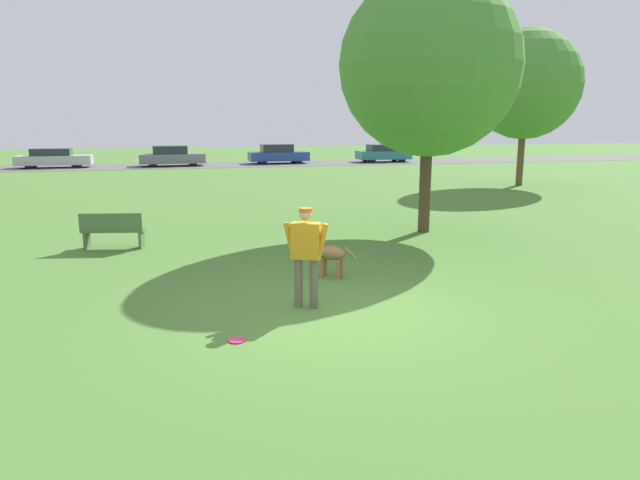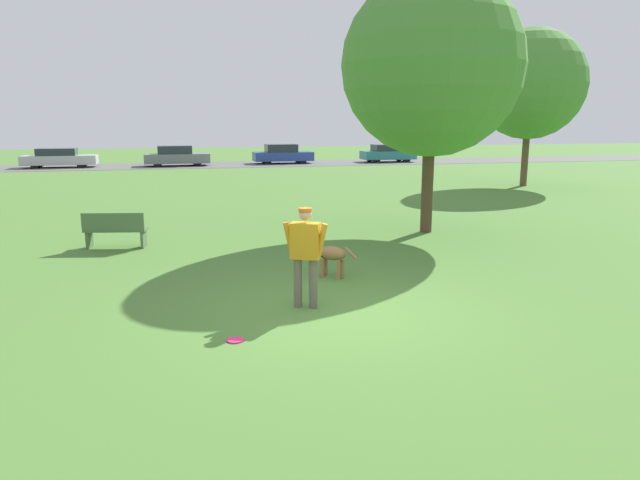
% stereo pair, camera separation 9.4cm
% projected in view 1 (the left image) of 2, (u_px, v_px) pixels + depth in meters
% --- Properties ---
extents(ground_plane, '(120.00, 120.00, 0.00)m').
position_uv_depth(ground_plane, '(332.00, 312.00, 8.74)').
color(ground_plane, '#4C7A33').
extents(far_road_strip, '(120.00, 6.00, 0.01)m').
position_uv_depth(far_road_strip, '(206.00, 165.00, 38.87)').
color(far_road_strip, '#5B5B59').
rests_on(far_road_strip, ground_plane).
extents(person, '(0.67, 0.39, 1.58)m').
position_uv_depth(person, '(306.00, 249.00, 8.77)').
color(person, '#665B4C').
rests_on(person, ground_plane).
extents(dog, '(0.77, 0.70, 0.63)m').
position_uv_depth(dog, '(330.00, 255.00, 10.59)').
color(dog, olive).
rests_on(dog, ground_plane).
extents(frisbee, '(0.24, 0.24, 0.02)m').
position_uv_depth(frisbee, '(237.00, 340.00, 7.57)').
color(frisbee, '#E52366').
rests_on(frisbee, ground_plane).
extents(tree_far_right, '(4.84, 4.84, 6.94)m').
position_uv_depth(tree_far_right, '(526.00, 84.00, 25.36)').
color(tree_far_right, brown).
rests_on(tree_far_right, ground_plane).
extents(tree_near_right, '(4.56, 4.56, 6.53)m').
position_uv_depth(tree_near_right, '(430.00, 66.00, 14.30)').
color(tree_near_right, '#4C3826').
rests_on(tree_near_right, ground_plane).
extents(parked_car_silver, '(4.53, 1.73, 1.23)m').
position_uv_depth(parked_car_silver, '(54.00, 158.00, 36.41)').
color(parked_car_silver, '#B7B7BC').
rests_on(parked_car_silver, ground_plane).
extents(parked_car_grey, '(4.29, 2.01, 1.34)m').
position_uv_depth(parked_car_grey, '(172.00, 156.00, 37.85)').
color(parked_car_grey, slate).
rests_on(parked_car_grey, ground_plane).
extents(parked_car_blue, '(4.16, 1.82, 1.36)m').
position_uv_depth(parked_car_blue, '(278.00, 154.00, 40.22)').
color(parked_car_blue, '#284293').
rests_on(parked_car_blue, ground_plane).
extents(parked_car_teal, '(3.86, 1.83, 1.28)m').
position_uv_depth(parked_car_teal, '(383.00, 153.00, 41.76)').
color(parked_car_teal, teal).
rests_on(parked_car_teal, ground_plane).
extents(park_bench, '(1.45, 0.67, 0.84)m').
position_uv_depth(park_bench, '(113.00, 229.00, 13.03)').
color(park_bench, '#4C6B42').
rests_on(park_bench, ground_plane).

